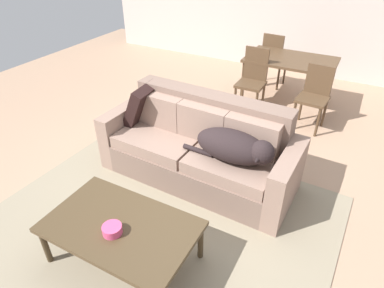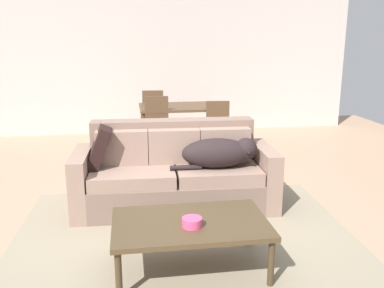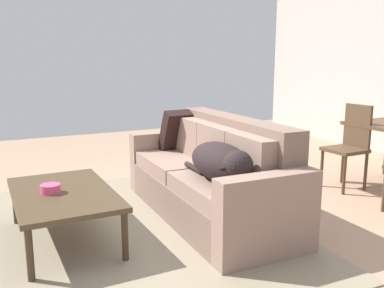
{
  "view_description": "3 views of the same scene",
  "coord_description": "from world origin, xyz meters",
  "px_view_note": "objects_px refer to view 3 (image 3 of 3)",
  "views": [
    {
      "loc": [
        1.41,
        -2.67,
        2.45
      ],
      "look_at": [
        0.04,
        -0.11,
        0.54
      ],
      "focal_mm": 30.99,
      "sensor_mm": 36.0,
      "label": 1
    },
    {
      "loc": [
        -0.45,
        -4.33,
        1.85
      ],
      "look_at": [
        0.2,
        -0.16,
        0.77
      ],
      "focal_mm": 39.32,
      "sensor_mm": 36.0,
      "label": 2
    },
    {
      "loc": [
        3.36,
        -1.82,
        1.47
      ],
      "look_at": [
        -0.18,
        -0.01,
        0.67
      ],
      "focal_mm": 39.11,
      "sensor_mm": 36.0,
      "label": 3
    }
  ],
  "objects_px": {
    "couch": "(212,178)",
    "coffee_table": "(63,196)",
    "dog_on_left_cushion": "(222,162)",
    "dining_chair_near_left": "(350,143)",
    "bowl_on_coffee_table": "(51,189)",
    "throw_pillow_by_left_arm": "(182,131)"
  },
  "relations": [
    {
      "from": "couch",
      "to": "throw_pillow_by_left_arm",
      "type": "bearing_deg",
      "value": 176.68
    },
    {
      "from": "bowl_on_coffee_table",
      "to": "dining_chair_near_left",
      "type": "relative_size",
      "value": 0.16
    },
    {
      "from": "couch",
      "to": "coffee_table",
      "type": "height_order",
      "value": "couch"
    },
    {
      "from": "couch",
      "to": "bowl_on_coffee_table",
      "type": "distance_m",
      "value": 1.46
    },
    {
      "from": "couch",
      "to": "dining_chair_near_left",
      "type": "distance_m",
      "value": 1.87
    },
    {
      "from": "dog_on_left_cushion",
      "to": "dining_chair_near_left",
      "type": "xyz_separation_m",
      "value": [
        -0.53,
        2.04,
        -0.11
      ]
    },
    {
      "from": "dog_on_left_cushion",
      "to": "dining_chair_near_left",
      "type": "relative_size",
      "value": 0.97
    },
    {
      "from": "bowl_on_coffee_table",
      "to": "throw_pillow_by_left_arm",
      "type": "bearing_deg",
      "value": 117.04
    },
    {
      "from": "couch",
      "to": "throw_pillow_by_left_arm",
      "type": "xyz_separation_m",
      "value": [
        -0.82,
        0.08,
        0.33
      ]
    },
    {
      "from": "coffee_table",
      "to": "bowl_on_coffee_table",
      "type": "distance_m",
      "value": 0.12
    },
    {
      "from": "coffee_table",
      "to": "dining_chair_near_left",
      "type": "height_order",
      "value": "dining_chair_near_left"
    },
    {
      "from": "dog_on_left_cushion",
      "to": "throw_pillow_by_left_arm",
      "type": "distance_m",
      "value": 1.32
    },
    {
      "from": "dog_on_left_cushion",
      "to": "throw_pillow_by_left_arm",
      "type": "height_order",
      "value": "throw_pillow_by_left_arm"
    },
    {
      "from": "dog_on_left_cushion",
      "to": "dining_chair_near_left",
      "type": "height_order",
      "value": "dining_chair_near_left"
    },
    {
      "from": "dog_on_left_cushion",
      "to": "coffee_table",
      "type": "bearing_deg",
      "value": -110.83
    },
    {
      "from": "coffee_table",
      "to": "bowl_on_coffee_table",
      "type": "bearing_deg",
      "value": -90.4
    },
    {
      "from": "couch",
      "to": "dining_chair_near_left",
      "type": "relative_size",
      "value": 2.27
    },
    {
      "from": "throw_pillow_by_left_arm",
      "to": "dining_chair_near_left",
      "type": "distance_m",
      "value": 1.95
    },
    {
      "from": "couch",
      "to": "dining_chair_near_left",
      "type": "height_order",
      "value": "dining_chair_near_left"
    },
    {
      "from": "coffee_table",
      "to": "dining_chair_near_left",
      "type": "distance_m",
      "value": 3.24
    },
    {
      "from": "coffee_table",
      "to": "dining_chair_near_left",
      "type": "xyz_separation_m",
      "value": [
        -0.02,
        3.23,
        0.15
      ]
    },
    {
      "from": "dog_on_left_cushion",
      "to": "coffee_table",
      "type": "distance_m",
      "value": 1.32
    }
  ]
}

